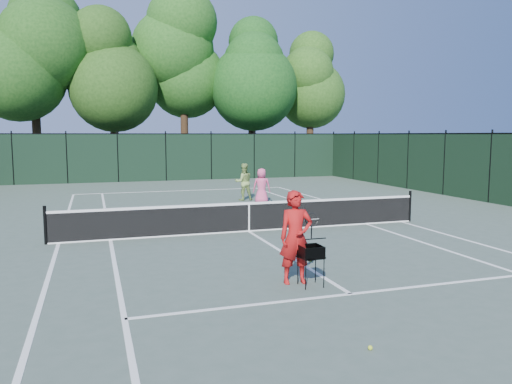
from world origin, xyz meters
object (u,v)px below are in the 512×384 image
object	(u,v)px
player_green	(244,182)
player_pink	(262,186)
ball_hopper	(311,252)
coach	(296,237)
loose_ball_near_cart	(370,348)
loose_ball_midcourt	(311,260)

from	to	relation	value
player_green	player_pink	bearing A→B (deg)	106.73
player_green	ball_hopper	distance (m)	13.09
coach	ball_hopper	xyz separation A→B (m)	(0.20, -0.29, -0.26)
coach	loose_ball_near_cart	xyz separation A→B (m)	(-0.24, -3.26, -0.90)
loose_ball_midcourt	ball_hopper	bearing A→B (deg)	-114.41
player_pink	ball_hopper	size ratio (longest dim) A/B	1.90
player_green	loose_ball_near_cart	distance (m)	16.10
loose_ball_near_cart	loose_ball_midcourt	xyz separation A→B (m)	(1.23, 4.70, 0.00)
coach	player_green	size ratio (longest dim) A/B	1.11
player_pink	loose_ball_midcourt	distance (m)	9.84
player_pink	ball_hopper	world-z (taller)	player_pink
player_green	loose_ball_near_cart	xyz separation A→B (m)	(-2.93, -15.81, -0.81)
ball_hopper	player_pink	bearing A→B (deg)	60.97
ball_hopper	loose_ball_near_cart	bearing A→B (deg)	-113.39
coach	loose_ball_midcourt	world-z (taller)	coach
ball_hopper	loose_ball_near_cart	xyz separation A→B (m)	(-0.44, -2.96, -0.65)
coach	player_green	bearing A→B (deg)	83.12
player_green	coach	bearing A→B (deg)	81.95
player_green	loose_ball_midcourt	bearing A→B (deg)	85.32
ball_hopper	loose_ball_midcourt	size ratio (longest dim) A/B	11.97
player_pink	player_green	size ratio (longest dim) A/B	0.92
coach	player_pink	bearing A→B (deg)	79.85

